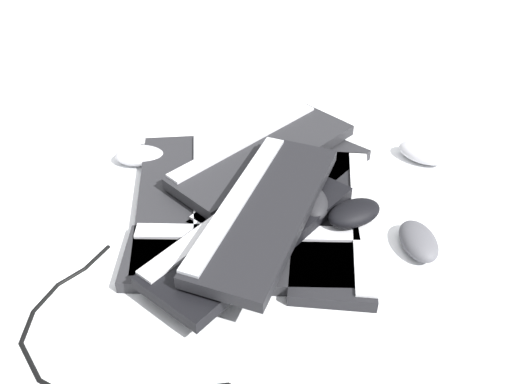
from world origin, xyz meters
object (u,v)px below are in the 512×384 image
object	(u,v)px
keyboard_6	(265,210)
mouse_5	(422,153)
mouse_3	(418,241)
mouse_4	(140,156)
keyboard_4	(251,233)
mouse_2	(302,120)
mouse_1	(310,201)
mouse_0	(354,213)
keyboard_2	(177,199)
keyboard_1	(285,187)
keyboard_0	(334,219)
keyboard_5	(263,154)
keyboard_3	(246,258)

from	to	relation	value
keyboard_6	mouse_5	distance (m)	0.45
mouse_3	mouse_4	xyz separation A→B (m)	(-0.63, 0.02, 0.00)
keyboard_4	mouse_2	distance (m)	0.46
keyboard_4	mouse_4	size ratio (longest dim) A/B	4.22
mouse_1	mouse_3	bearing A→B (deg)	57.55
mouse_0	mouse_1	xyz separation A→B (m)	(-0.09, -0.00, 0.00)
keyboard_2	mouse_5	bearing A→B (deg)	41.51
mouse_5	mouse_3	bearing A→B (deg)	-67.32
keyboard_2	mouse_0	distance (m)	0.36
keyboard_1	mouse_2	size ratio (longest dim) A/B	4.21
keyboard_0	keyboard_1	xyz separation A→B (m)	(-0.13, 0.05, 0.00)
keyboard_5	mouse_0	xyz separation A→B (m)	(0.24, -0.11, 0.01)
keyboard_5	keyboard_1	bearing A→B (deg)	-34.92
keyboard_2	mouse_2	distance (m)	0.41
keyboard_2	keyboard_5	xyz separation A→B (m)	(0.11, 0.18, 0.03)
keyboard_4	keyboard_5	bearing A→B (deg)	109.32
keyboard_3	keyboard_5	size ratio (longest dim) A/B	1.00
keyboard_0	mouse_5	xyz separation A→B (m)	(0.11, 0.29, 0.01)
keyboard_1	keyboard_3	distance (m)	0.23
keyboard_3	keyboard_6	bearing A→B (deg)	87.15
mouse_0	mouse_4	size ratio (longest dim) A/B	1.00
mouse_4	mouse_5	bearing A→B (deg)	-179.10
keyboard_4	keyboard_3	bearing A→B (deg)	-77.83
keyboard_6	mouse_4	world-z (taller)	keyboard_6
mouse_4	keyboard_3	bearing A→B (deg)	127.18
keyboard_5	mouse_4	world-z (taller)	keyboard_5
keyboard_1	keyboard_2	bearing A→B (deg)	-144.67
mouse_5	keyboard_0	bearing A→B (deg)	-98.39
mouse_3	mouse_5	distance (m)	0.30
mouse_5	mouse_1	bearing A→B (deg)	-105.17
keyboard_4	mouse_2	bearing A→B (deg)	99.38
mouse_2	mouse_5	bearing A→B (deg)	-139.73
keyboard_1	keyboard_2	xyz separation A→B (m)	(-0.18, -0.13, 0.00)
keyboard_3	keyboard_5	xyz separation A→B (m)	(-0.09, 0.28, 0.03)
keyboard_5	keyboard_6	world-z (taller)	keyboard_6
mouse_4	keyboard_5	bearing A→B (deg)	173.65
keyboard_4	mouse_5	world-z (taller)	keyboard_4
keyboard_2	mouse_0	world-z (taller)	mouse_0
keyboard_1	keyboard_5	world-z (taller)	keyboard_5
keyboard_0	keyboard_5	xyz separation A→B (m)	(-0.20, 0.10, 0.03)
mouse_0	mouse_1	bearing A→B (deg)	-53.61
mouse_1	mouse_3	xyz separation A→B (m)	(0.21, 0.01, -0.03)
keyboard_0	keyboard_5	bearing A→B (deg)	152.33
keyboard_3	keyboard_4	distance (m)	0.05
mouse_1	mouse_2	bearing A→B (deg)	168.66
keyboard_3	mouse_2	distance (m)	0.49
keyboard_0	mouse_0	bearing A→B (deg)	-12.92
mouse_2	mouse_4	bearing A→B (deg)	91.81
keyboard_2	keyboard_3	xyz separation A→B (m)	(0.20, -0.09, 0.00)
keyboard_3	mouse_3	size ratio (longest dim) A/B	4.21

